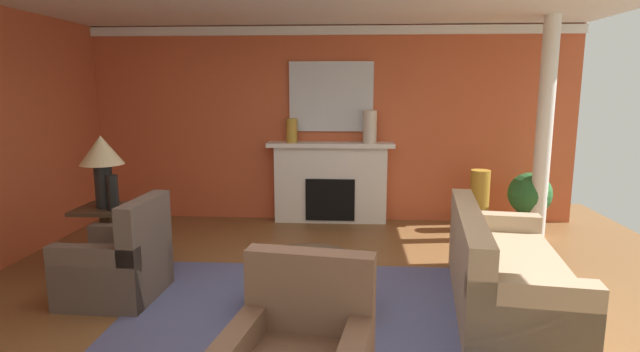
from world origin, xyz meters
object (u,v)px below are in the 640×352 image
side_table (108,235)px  vase_mantel_right (370,127)px  fireplace (331,184)px  sofa (502,274)px  vase_tall_corner (479,200)px  potted_plant (529,198)px  vase_mantel_left (292,131)px  vase_on_side_table (113,193)px  mantel_mirror (331,97)px  table_lamp (102,157)px  coffee_table (306,273)px  armchair_near_window (119,266)px

side_table → vase_mantel_right: 3.65m
fireplace → sofa: fireplace is taller
fireplace → side_table: 3.13m
vase_tall_corner → potted_plant: size_ratio=1.00×
potted_plant → vase_mantel_left: bearing=172.1°
vase_on_side_table → side_table: bearing=141.3°
mantel_mirror → fireplace: bearing=-90.0°
side_table → table_lamp: (0.00, 0.00, 0.82)m
mantel_mirror → potted_plant: (2.64, -0.61, -1.31)m
vase_mantel_right → vase_tall_corner: size_ratio=0.55×
coffee_table → table_lamp: size_ratio=1.33×
vase_tall_corner → vase_mantel_left: bearing=174.5°
mantel_mirror → vase_mantel_left: (-0.55, -0.17, -0.47)m
armchair_near_window → vase_tall_corner: armchair_near_window is taller
sofa → vase_mantel_left: size_ratio=6.49×
armchair_near_window → table_lamp: table_lamp is taller
mantel_mirror → vase_mantel_left: 0.74m
sofa → table_lamp: (-3.91, 0.63, 0.93)m
fireplace → vase_mantel_right: vase_mantel_right is taller
coffee_table → vase_on_side_table: bearing=160.9°
fireplace → vase_on_side_table: 3.12m
vase_mantel_left → potted_plant: size_ratio=0.41×
armchair_near_window → coffee_table: armchair_near_window is taller
fireplace → vase_mantel_left: size_ratio=5.30×
mantel_mirror → vase_mantel_right: 0.71m
sofa → armchair_near_window: size_ratio=2.32×
table_lamp → vase_mantel_right: vase_mantel_right is taller
side_table → potted_plant: bearing=18.7°
armchair_near_window → vase_mantel_left: size_ratio=2.80×
vase_mantel_right → potted_plant: (2.09, -0.44, -0.89)m
mantel_mirror → vase_mantel_left: mantel_mirror is taller
vase_mantel_left → vase_tall_corner: (2.59, -0.25, -0.91)m
armchair_near_window → vase_on_side_table: size_ratio=2.63×
sofa → coffee_table: 1.75m
sofa → coffee_table: size_ratio=2.20×
side_table → vase_mantel_left: bearing=50.8°
armchair_near_window → coffee_table: bearing=-5.1°
table_lamp → mantel_mirror: bearing=45.1°
vase_on_side_table → potted_plant: 5.09m
mantel_mirror → vase_tall_corner: (2.04, -0.42, -1.38)m
armchair_near_window → side_table: armchair_near_window is taller
fireplace → vase_tall_corner: 2.07m
side_table → vase_tall_corner: bearing=23.2°
potted_plant → side_table: bearing=-161.3°
sofa → vase_mantel_right: 3.14m
mantel_mirror → side_table: bearing=-134.9°
potted_plant → vase_mantel_right: bearing=168.1°
fireplace → side_table: (-2.27, -2.15, -0.15)m
table_lamp → vase_on_side_table: (0.15, -0.12, -0.34)m
coffee_table → vase_mantel_left: bearing=98.9°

